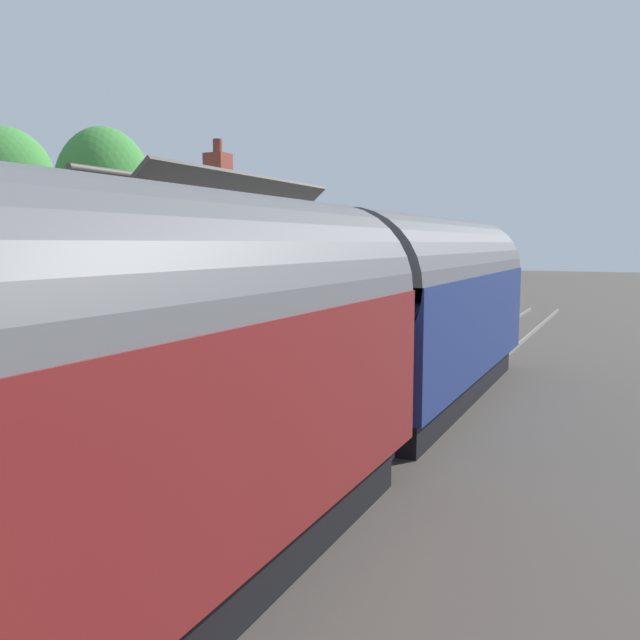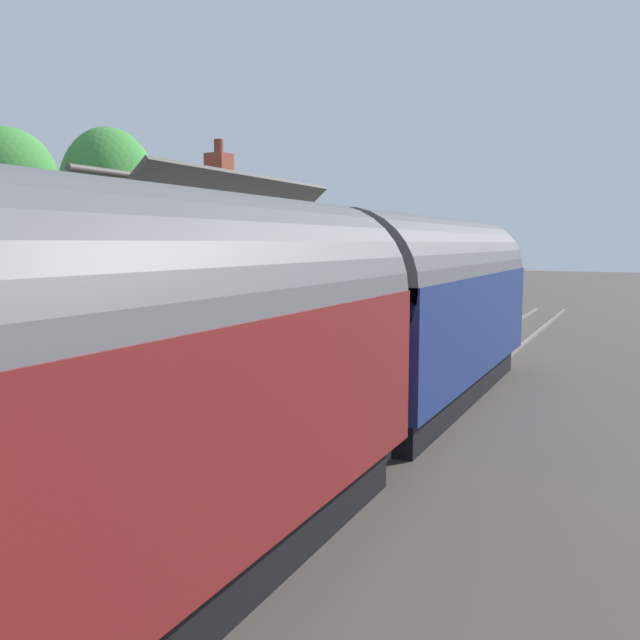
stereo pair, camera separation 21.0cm
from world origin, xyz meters
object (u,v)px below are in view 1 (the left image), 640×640
object	(u,v)px
station_building	(190,298)
planter_bench_left	(268,358)
train	(341,333)
tree_far_right	(105,194)
tree_distant	(5,184)
planter_corner_building	(382,323)
bench_mid_platform	(344,318)
tree_behind_building	(192,209)
tree_mid_background	(224,226)

from	to	relation	value
station_building	planter_bench_left	size ratio (longest dim) A/B	7.56
train	station_building	size ratio (longest dim) A/B	2.76
train	tree_far_right	size ratio (longest dim) A/B	2.41
station_building	tree_distant	bearing A→B (deg)	87.95
planter_bench_left	tree_distant	world-z (taller)	tree_distant
tree_distant	planter_corner_building	bearing A→B (deg)	-57.17
bench_mid_platform	planter_bench_left	distance (m)	6.74
train	planter_bench_left	bearing A→B (deg)	48.97
train	tree_distant	distance (m)	13.04
train	planter_bench_left	distance (m)	3.88
tree_behind_building	planter_corner_building	bearing A→B (deg)	-117.22
bench_mid_platform	planter_bench_left	bearing A→B (deg)	-170.84
train	station_building	bearing A→B (deg)	59.32
train	tree_behind_building	distance (m)	21.51
station_building	tree_far_right	bearing A→B (deg)	52.14
tree_distant	bench_mid_platform	bearing A→B (deg)	-55.84
train	tree_far_right	bearing A→B (deg)	54.55
planter_corner_building	tree_mid_background	bearing A→B (deg)	70.00
planter_corner_building	tree_behind_building	size ratio (longest dim) A/B	0.11
station_building	tree_behind_building	world-z (taller)	tree_behind_building
planter_bench_left	tree_mid_background	xyz separation A→B (m)	(9.94, 7.75, 3.20)
tree_distant	tree_mid_background	xyz separation A→B (m)	(8.88, -1.58, -1.03)
tree_behind_building	tree_distant	bearing A→B (deg)	-168.96
bench_mid_platform	tree_distant	distance (m)	10.77
train	tree_mid_background	xyz separation A→B (m)	(12.39, 10.57, 2.16)
bench_mid_platform	tree_far_right	bearing A→B (deg)	80.49
bench_mid_platform	tree_behind_building	size ratio (longest dim) A/B	0.20
planter_bench_left	tree_distant	size ratio (longest dim) A/B	0.14
train	planter_corner_building	bearing A→B (deg)	16.21
bench_mid_platform	planter_corner_building	distance (m)	1.21
planter_bench_left	bench_mid_platform	bearing A→B (deg)	9.16
tree_far_right	tree_mid_background	xyz separation A→B (m)	(1.33, -4.97, -1.33)
tree_distant	tree_behind_building	world-z (taller)	tree_distant
tree_distant	tree_mid_background	distance (m)	9.08
train	tree_mid_background	world-z (taller)	tree_mid_background
tree_distant	tree_mid_background	size ratio (longest dim) A/B	1.13
planter_bench_left	tree_far_right	size ratio (longest dim) A/B	0.12
bench_mid_platform	tree_distant	xyz separation A→B (m)	(-5.60, 8.25, 4.06)
station_building	bench_mid_platform	xyz separation A→B (m)	(5.84, -1.62, -1.02)
train	planter_corner_building	world-z (taller)	train
station_building	planter_corner_building	xyz separation A→B (m)	(6.28, -2.74, -1.18)
train	station_building	distance (m)	6.41
tree_distant	tree_behind_building	size ratio (longest dim) A/B	1.01
bench_mid_platform	tree_behind_building	xyz separation A→B (m)	(6.48, 10.61, 3.93)
tree_far_right	tree_mid_background	bearing A→B (deg)	-75.00
planter_corner_building	tree_far_right	distance (m)	13.62
planter_bench_left	tree_far_right	bearing A→B (deg)	55.91
planter_bench_left	tree_behind_building	distance (m)	18.05
station_building	tree_distant	size ratio (longest dim) A/B	1.05
tree_behind_building	train	bearing A→B (deg)	-137.06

